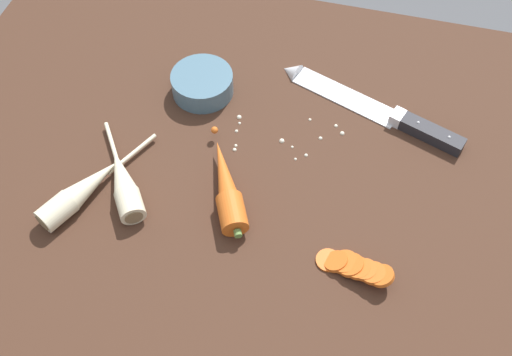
{
  "coord_description": "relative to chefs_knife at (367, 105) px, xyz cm",
  "views": [
    {
      "loc": [
        13.0,
        -52.16,
        77.27
      ],
      "look_at": [
        0.0,
        -2.0,
        1.5
      ],
      "focal_mm": 40.53,
      "sensor_mm": 36.0,
      "label": 1
    }
  ],
  "objects": [
    {
      "name": "ground_plane",
      "position": [
        -14.86,
        -18.58,
        -2.65
      ],
      "size": [
        120.0,
        90.0,
        4.0
      ],
      "primitive_type": "cube",
      "color": "#42281C"
    },
    {
      "name": "chefs_knife",
      "position": [
        0.0,
        0.0,
        0.0
      ],
      "size": [
        33.81,
        14.86,
        4.18
      ],
      "color": "silver",
      "rests_on": "ground_plane"
    },
    {
      "name": "whole_carrot",
      "position": [
        -18.75,
        -23.82,
        1.45
      ],
      "size": [
        11.14,
        19.3,
        4.2
      ],
      "color": "#D6601E",
      "rests_on": "ground_plane"
    },
    {
      "name": "parsnip_front",
      "position": [
        -34.64,
        -27.12,
        1.33
      ],
      "size": [
        13.71,
        18.07,
        4.0
      ],
      "color": "beige",
      "rests_on": "ground_plane"
    },
    {
      "name": "parsnip_mid_left",
      "position": [
        -40.49,
        -30.16,
        1.33
      ],
      "size": [
        12.34,
        21.8,
        4.0
      ],
      "color": "beige",
      "rests_on": "ground_plane"
    },
    {
      "name": "carrot_slice_stack",
      "position": [
        2.71,
        -31.86,
        0.54
      ],
      "size": [
        11.49,
        5.28,
        3.89
      ],
      "color": "#D6601E",
      "rests_on": "ground_plane"
    },
    {
      "name": "prep_bowl",
      "position": [
        -29.14,
        -3.57,
        1.5
      ],
      "size": [
        11.0,
        11.0,
        4.0
      ],
      "color": "slate",
      "rests_on": "ground_plane"
    },
    {
      "name": "mince_crumbs",
      "position": [
        -12.83,
        -9.92,
        -0.29
      ],
      "size": [
        18.86,
        10.22,
        0.9
      ],
      "color": "silver",
      "rests_on": "ground_plane"
    }
  ]
}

